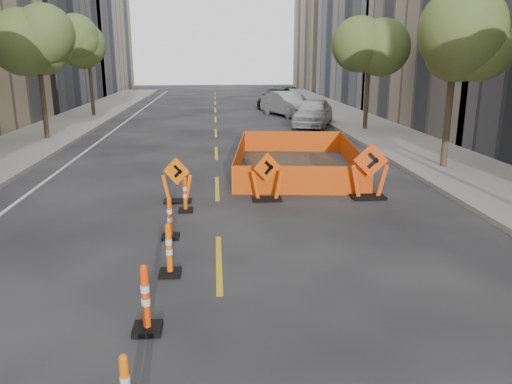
{
  "coord_description": "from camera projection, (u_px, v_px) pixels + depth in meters",
  "views": [
    {
      "loc": [
        -0.01,
        -5.51,
        4.09
      ],
      "look_at": [
        0.88,
        5.41,
        1.1
      ],
      "focal_mm": 35.0,
      "sensor_mm": 36.0,
      "label": 1
    }
  ],
  "objects": [
    {
      "name": "sidewalk_right",
      "position": [
        458.0,
        168.0,
        18.6
      ],
      "size": [
        4.0,
        90.0,
        0.15
      ],
      "primitive_type": "cube",
      "color": "gray",
      "rests_on": "ground"
    },
    {
      "name": "bld_left_d",
      "position": [
        6.0,
        19.0,
        40.89
      ],
      "size": [
        12.0,
        16.0,
        14.0
      ],
      "primitive_type": "cube",
      "color": "#4C4C51",
      "rests_on": "ground"
    },
    {
      "name": "bld_left_e",
      "position": [
        61.0,
        2.0,
        55.87
      ],
      "size": [
        12.0,
        20.0,
        20.0
      ],
      "primitive_type": "cube",
      "color": "gray",
      "rests_on": "ground"
    },
    {
      "name": "bld_right_c",
      "position": [
        508.0,
        4.0,
        28.75
      ],
      "size": [
        12.0,
        16.0,
        14.0
      ],
      "primitive_type": "cube",
      "color": "gray",
      "rests_on": "ground"
    },
    {
      "name": "bld_right_e",
      "position": [
        350.0,
        24.0,
        61.95
      ],
      "size": [
        12.0,
        14.0,
        16.0
      ],
      "primitive_type": "cube",
      "color": "tan",
      "rests_on": "ground"
    },
    {
      "name": "tree_l_c",
      "position": [
        37.0,
        47.0,
        23.76
      ],
      "size": [
        2.8,
        2.8,
        5.95
      ],
      "color": "#382B1E",
      "rests_on": "ground"
    },
    {
      "name": "tree_l_d",
      "position": [
        88.0,
        49.0,
        33.37
      ],
      "size": [
        2.8,
        2.8,
        5.95
      ],
      "color": "#382B1E",
      "rests_on": "ground"
    },
    {
      "name": "tree_r_b",
      "position": [
        455.0,
        43.0,
        17.38
      ],
      "size": [
        2.8,
        2.8,
        5.95
      ],
      "color": "#382B1E",
      "rests_on": "ground"
    },
    {
      "name": "tree_r_c",
      "position": [
        369.0,
        48.0,
        27.0
      ],
      "size": [
        2.8,
        2.8,
        5.95
      ],
      "color": "#382B1E",
      "rests_on": "ground"
    },
    {
      "name": "channelizer_3",
      "position": [
        146.0,
        299.0,
        7.52
      ],
      "size": [
        0.44,
        0.44,
        1.11
      ],
      "primitive_type": null,
      "color": "#E93D09",
      "rests_on": "ground"
    },
    {
      "name": "channelizer_4",
      "position": [
        169.0,
        250.0,
        9.5
      ],
      "size": [
        0.41,
        0.41,
        1.05
      ],
      "primitive_type": null,
      "color": "#EA5A09",
      "rests_on": "ground"
    },
    {
      "name": "channelizer_5",
      "position": [
        170.0,
        218.0,
        11.46
      ],
      "size": [
        0.4,
        0.4,
        1.0
      ],
      "primitive_type": null,
      "color": "#EB4509",
      "rests_on": "ground"
    },
    {
      "name": "channelizer_6",
      "position": [
        185.0,
        194.0,
        13.44
      ],
      "size": [
        0.39,
        0.39,
        0.99
      ],
      "primitive_type": null,
      "color": "#EE450A",
      "rests_on": "ground"
    },
    {
      "name": "chevron_sign_left",
      "position": [
        177.0,
        180.0,
        14.28
      ],
      "size": [
        1.01,
        0.79,
        1.32
      ],
      "primitive_type": null,
      "rotation": [
        0.0,
        0.0,
        -0.33
      ],
      "color": "#FF640A",
      "rests_on": "ground"
    },
    {
      "name": "chevron_sign_center",
      "position": [
        267.0,
        177.0,
        14.45
      ],
      "size": [
        1.1,
        0.89,
        1.43
      ],
      "primitive_type": null,
      "rotation": [
        0.0,
        0.0,
        0.38
      ],
      "color": "#EB4F09",
      "rests_on": "ground"
    },
    {
      "name": "chevron_sign_right",
      "position": [
        370.0,
        171.0,
        14.6
      ],
      "size": [
        1.19,
        0.8,
        1.67
      ],
      "primitive_type": null,
      "rotation": [
        0.0,
        0.0,
        -0.13
      ],
      "color": "#DC3C09",
      "rests_on": "ground"
    },
    {
      "name": "safety_fence",
      "position": [
        296.0,
        157.0,
        18.56
      ],
      "size": [
        5.0,
        7.62,
        0.9
      ],
      "primitive_type": null,
      "rotation": [
        0.0,
        0.0,
        -0.11
      ],
      "color": "#F4480C",
      "rests_on": "ground"
    },
    {
      "name": "parked_car_near",
      "position": [
        313.0,
        112.0,
        29.77
      ],
      "size": [
        3.54,
        5.31,
        1.68
      ],
      "primitive_type": "imported",
      "rotation": [
        0.0,
        0.0,
        -0.35
      ],
      "color": "#B2B2B4",
      "rests_on": "ground"
    },
    {
      "name": "parked_car_mid",
      "position": [
        288.0,
        104.0,
        35.11
      ],
      "size": [
        3.59,
        5.38,
        1.68
      ],
      "primitive_type": "imported",
      "rotation": [
        0.0,
        0.0,
        0.39
      ],
      "color": "gray",
      "rests_on": "ground"
    },
    {
      "name": "parked_car_far",
      "position": [
        277.0,
        98.0,
        40.79
      ],
      "size": [
        4.04,
        5.93,
        1.59
      ],
      "primitive_type": "imported",
      "rotation": [
        0.0,
        0.0,
        -0.36
      ],
      "color": "black",
      "rests_on": "ground"
    }
  ]
}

